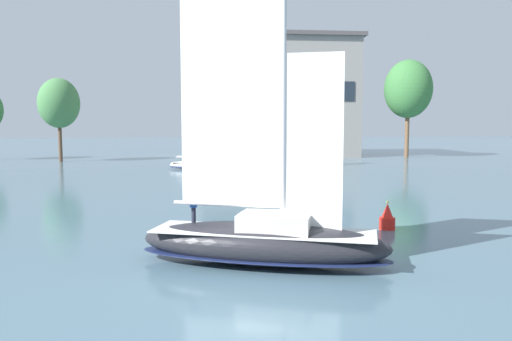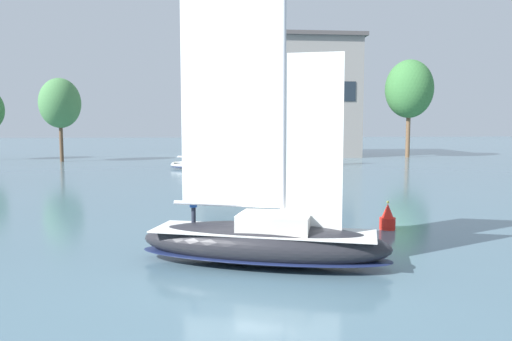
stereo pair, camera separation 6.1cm
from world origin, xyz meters
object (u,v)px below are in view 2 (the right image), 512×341
tree_shore_right (409,89)px  sailboat_main (263,238)px  tree_shore_left (60,103)px  sailboat_moored_mid_channel (299,161)px  channel_buoy (387,218)px  sailboat_moored_near_marina (195,165)px

tree_shore_right → sailboat_main: 75.27m
tree_shore_left → sailboat_moored_mid_channel: tree_shore_left is taller
sailboat_moored_mid_channel → channel_buoy: (-2.68, -42.43, -0.16)m
sailboat_moored_mid_channel → sailboat_main: bearing=-102.4°
tree_shore_right → sailboat_moored_mid_channel: bearing=-143.3°
tree_shore_left → channel_buoy: 65.26m
tree_shore_left → tree_shore_right: size_ratio=0.76×
sailboat_moored_mid_channel → tree_shore_left: bearing=160.9°
tree_shore_right → sailboat_moored_mid_channel: tree_shore_right is taller
tree_shore_left → sailboat_moored_mid_channel: 39.60m
tree_shore_left → sailboat_moored_mid_channel: bearing=-19.1°
sailboat_main → channel_buoy: size_ratio=9.06×
channel_buoy → sailboat_moored_near_marina: bearing=107.1°
tree_shore_left → sailboat_moored_mid_channel: (36.53, -12.68, -8.53)m
tree_shore_left → sailboat_main: (25.80, -61.63, -8.17)m
tree_shore_left → sailboat_moored_near_marina: bearing=-35.5°
sailboat_moored_near_marina → channel_buoy: (12.20, -39.67, 0.03)m
sailboat_main → tree_shore_right: bearing=62.9°
sailboat_moored_mid_channel → channel_buoy: size_ratio=5.85×
tree_shore_right → sailboat_moored_mid_channel: 31.13m
tree_shore_right → sailboat_moored_near_marina: size_ratio=1.89×
tree_shore_right → sailboat_main: (-33.92, -66.27, -11.10)m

